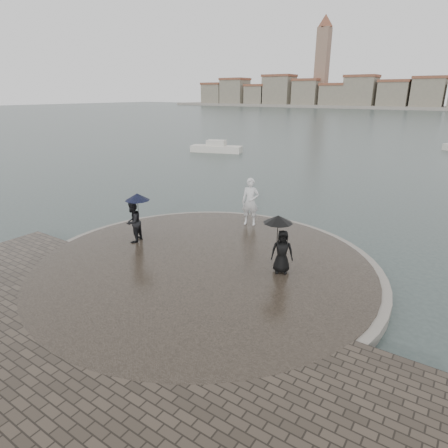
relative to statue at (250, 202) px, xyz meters
The scene contains 8 objects.
ground 8.18m from the statue, 84.85° to the right, with size 400.00×400.00×0.00m, color #2B3835.
kerb_ring 4.75m from the statue, 80.91° to the right, with size 12.50×12.50×0.32m, color gray.
quay_tip 4.75m from the statue, 80.91° to the right, with size 11.90×11.90×0.36m, color #2D261E.
statue is the anchor object (origin of this frame).
visitor_left 5.25m from the statue, 122.22° to the right, with size 1.16×1.07×2.04m.
visitor_right 4.87m from the statue, 47.93° to the right, with size 1.18×0.99×1.95m.
far_skyline 152.84m from the statue, 92.09° to the left, with size 260.00×20.00×37.00m.
boats 27.52m from the statue, 83.66° to the left, with size 37.95×18.65×1.50m.
Camera 1 is at (7.41, -6.20, 6.11)m, focal length 30.00 mm.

